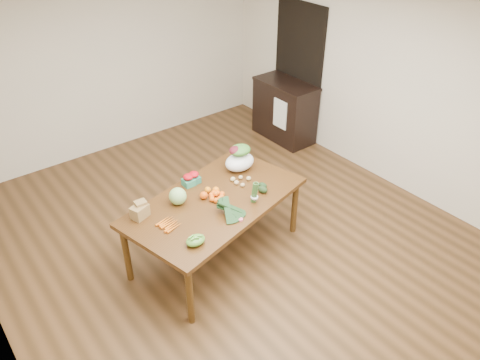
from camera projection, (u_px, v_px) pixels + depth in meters
floor at (234, 241)px, 5.51m from camera, size 6.00×6.00×0.00m
ceiling at (231, 2)px, 4.02m from camera, size 5.00×6.00×0.02m
room_walls at (233, 141)px, 4.76m from camera, size 5.02×6.02×2.70m
dining_table at (216, 227)px, 5.13m from camera, size 2.11×1.47×0.75m
doorway_dark at (298, 71)px, 7.25m from camera, size 0.02×1.00×2.10m
cabinet at (285, 111)px, 7.42m from camera, size 0.52×1.02×0.94m
dish_towel at (280, 114)px, 7.13m from camera, size 0.02×0.28×0.45m
paper_bag at (140, 210)px, 4.64m from camera, size 0.26×0.24×0.16m
cabbage at (178, 196)px, 4.82m from camera, size 0.18×0.18×0.18m
strawberry_basket_a at (189, 181)px, 5.12m from camera, size 0.14×0.14×0.11m
strawberry_basket_b at (194, 178)px, 5.17m from camera, size 0.14×0.14×0.11m
orange_a at (204, 195)px, 4.92m from camera, size 0.08×0.08×0.08m
orange_b at (208, 190)px, 5.02m from camera, size 0.07×0.07×0.07m
orange_c at (216, 190)px, 5.01m from camera, size 0.07×0.07×0.07m
mandarin_cluster at (216, 195)px, 4.92m from camera, size 0.22×0.22×0.09m
carrots at (169, 224)px, 4.57m from camera, size 0.26×0.26×0.03m
snap_pea_bag at (196, 240)px, 4.32m from camera, size 0.19×0.14×0.09m
kale_bunch at (233, 210)px, 4.64m from camera, size 0.40×0.46×0.16m
asparagus_bundle at (255, 192)px, 4.82m from camera, size 0.10×0.13×0.26m
potato_a at (236, 182)px, 5.16m from camera, size 0.06×0.05×0.05m
potato_b at (243, 185)px, 5.12m from camera, size 0.05×0.05×0.04m
potato_c at (241, 177)px, 5.25m from camera, size 0.05×0.05×0.04m
potato_d at (233, 179)px, 5.21m from camera, size 0.06×0.05×0.05m
potato_e at (249, 178)px, 5.22m from camera, size 0.06×0.05×0.05m
avocado_a at (263, 189)px, 5.02m from camera, size 0.11×0.13×0.08m
avocado_b at (263, 186)px, 5.09m from camera, size 0.10×0.12×0.07m
salad_bag at (240, 159)px, 5.35m from camera, size 0.41×0.34×0.28m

